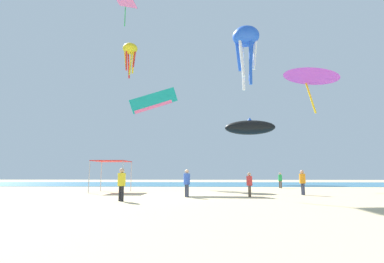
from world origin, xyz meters
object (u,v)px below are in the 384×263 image
object	(u,v)px
person_far_shore	(122,182)
kite_diamond_pink	(125,3)
kite_inflatable_black	(250,127)
person_leftmost	(249,182)
person_central	(187,181)
kite_octopus_yellow	(130,50)
canopy_tent	(112,163)
person_near_tent	(280,179)
kite_parafoil_teal	(154,101)
kite_octopus_blue	(246,40)
kite_delta_purple	(311,72)
person_rightmost	(302,180)

from	to	relation	value
person_far_shore	kite_diamond_pink	distance (m)	28.96
person_far_shore	kite_inflatable_black	distance (m)	32.08
kite_inflatable_black	person_leftmost	bearing A→B (deg)	-94.76
person_central	kite_octopus_yellow	size ratio (longest dim) A/B	0.35
person_leftmost	canopy_tent	bearing A→B (deg)	66.46
kite_inflatable_black	kite_octopus_yellow	bearing A→B (deg)	-164.07
canopy_tent	person_near_tent	xyz separation A→B (m)	(16.18, 7.45, -1.50)
person_near_tent	kite_parafoil_teal	distance (m)	15.91
kite_parafoil_teal	canopy_tent	bearing A→B (deg)	29.93
kite_parafoil_teal	person_far_shore	bearing A→B (deg)	77.47
person_far_shore	kite_parafoil_teal	bearing A→B (deg)	-36.69
person_near_tent	person_central	bearing A→B (deg)	-54.95
person_near_tent	kite_octopus_yellow	bearing A→B (deg)	-134.09
person_near_tent	kite_parafoil_teal	size ratio (longest dim) A/B	0.36
person_near_tent	kite_octopus_yellow	size ratio (longest dim) A/B	0.32
canopy_tent	person_leftmost	size ratio (longest dim) A/B	1.74
canopy_tent	kite_parafoil_teal	bearing A→B (deg)	43.41
kite_octopus_blue	canopy_tent	bearing A→B (deg)	45.72
kite_delta_purple	kite_octopus_blue	world-z (taller)	kite_octopus_blue
person_near_tent	kite_octopus_blue	distance (m)	17.14
canopy_tent	kite_octopus_yellow	size ratio (longest dim) A/B	0.54
kite_delta_purple	kite_parafoil_teal	bearing A→B (deg)	-97.27
person_near_tent	person_leftmost	bearing A→B (deg)	-41.21
person_leftmost	kite_delta_purple	bearing A→B (deg)	-66.89
canopy_tent	kite_diamond_pink	world-z (taller)	kite_diamond_pink
person_leftmost	kite_delta_purple	world-z (taller)	kite_delta_purple
canopy_tent	kite_inflatable_black	xyz separation A→B (m)	(15.23, 20.63, 6.30)
kite_octopus_blue	kite_inflatable_black	bearing A→B (deg)	-88.50
person_near_tent	kite_octopus_blue	bearing A→B (deg)	-134.10
person_central	kite_octopus_blue	distance (m)	22.74
person_near_tent	kite_diamond_pink	xyz separation A→B (m)	(-18.27, 2.12, 22.45)
kite_delta_purple	kite_parafoil_teal	xyz separation A→B (m)	(-13.43, 5.17, -0.85)
kite_diamond_pink	person_central	bearing A→B (deg)	-144.41
person_rightmost	person_far_shore	xyz separation A→B (m)	(-11.95, -5.31, 0.02)
kite_octopus_blue	kite_diamond_pink	bearing A→B (deg)	9.18
person_near_tent	person_far_shore	xyz separation A→B (m)	(-12.99, -15.53, 0.10)
canopy_tent	kite_octopus_blue	distance (m)	22.07
person_leftmost	kite_parafoil_teal	distance (m)	13.38
canopy_tent	person_central	bearing A→B (deg)	-36.99
canopy_tent	kite_diamond_pink	size ratio (longest dim) A/B	0.75
person_central	kite_diamond_pink	world-z (taller)	kite_diamond_pink
kite_diamond_pink	kite_octopus_blue	bearing A→B (deg)	-87.89
canopy_tent	kite_inflatable_black	bearing A→B (deg)	53.56
person_near_tent	kite_parafoil_teal	xyz separation A→B (m)	(-13.17, -4.61, 7.64)
kite_delta_purple	kite_parafoil_teal	size ratio (longest dim) A/B	1.10
person_far_shore	kite_diamond_pink	bearing A→B (deg)	-20.98
person_leftmost	person_rightmost	world-z (taller)	person_rightmost
person_leftmost	kite_octopus_yellow	xyz separation A→B (m)	(-14.22, 21.71, 19.34)
person_far_shore	kite_delta_purple	distance (m)	16.71
person_central	kite_octopus_yellow	bearing A→B (deg)	1.39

